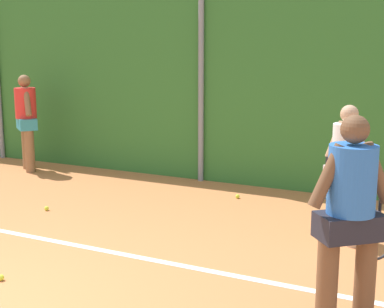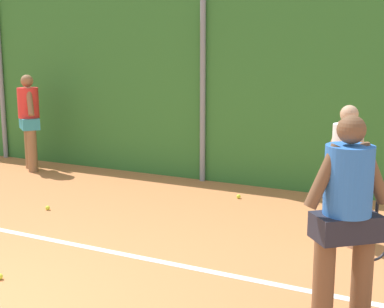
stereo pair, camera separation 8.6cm
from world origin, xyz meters
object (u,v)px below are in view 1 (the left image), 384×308
at_px(tennis_ball_6, 47,208).
at_px(tennis_ball_8, 238,196).
at_px(player_midcourt, 346,167).
at_px(player_backcourt_far, 26,117).
at_px(tennis_ball_12, 1,278).
at_px(player_foreground_near, 350,212).

distance_m(tennis_ball_6, tennis_ball_8, 2.96).
height_order(player_midcourt, player_backcourt_far, player_backcourt_far).
bearing_deg(tennis_ball_12, tennis_ball_8, 74.79).
bearing_deg(player_backcourt_far, player_midcourt, -153.73).
bearing_deg(player_midcourt, tennis_ball_12, 77.64).
height_order(player_backcourt_far, tennis_ball_6, player_backcourt_far).
bearing_deg(player_foreground_near, tennis_ball_12, 149.00).
distance_m(player_backcourt_far, tennis_ball_8, 4.52).
relative_size(tennis_ball_6, tennis_ball_8, 1.00).
height_order(tennis_ball_8, tennis_ball_12, same).
xyz_separation_m(player_backcourt_far, tennis_ball_12, (3.32, -4.11, -1.01)).
relative_size(player_midcourt, tennis_ball_8, 25.91).
height_order(player_backcourt_far, tennis_ball_8, player_backcourt_far).
xyz_separation_m(player_backcourt_far, tennis_ball_8, (4.41, -0.11, -1.01)).
xyz_separation_m(player_foreground_near, tennis_ball_8, (-2.31, 3.43, -1.01)).
relative_size(player_foreground_near, player_backcourt_far, 1.00).
relative_size(player_midcourt, tennis_ball_12, 25.91).
height_order(player_midcourt, tennis_ball_8, player_midcourt).
distance_m(player_midcourt, tennis_ball_8, 2.46).
xyz_separation_m(tennis_ball_8, tennis_ball_12, (-1.09, -4.00, 0.00)).
bearing_deg(tennis_ball_8, player_midcourt, -34.01).
bearing_deg(tennis_ball_6, player_backcourt_far, 136.97).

